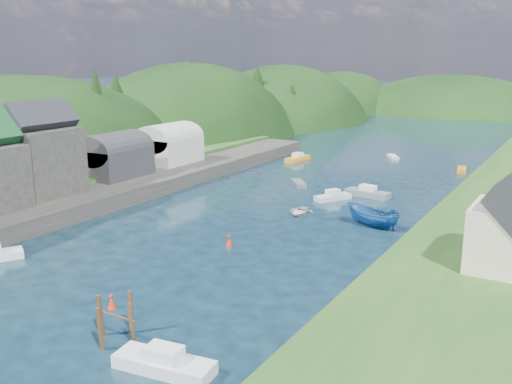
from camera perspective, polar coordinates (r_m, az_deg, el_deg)
The scene contains 11 objects.
ground at distance 82.31m, azimuth 7.86°, elevation 0.43°, with size 600.00×600.00×0.00m, color black.
hillside_left at distance 127.56m, azimuth -6.58°, elevation 1.54°, with size 44.00×245.56×52.00m.
far_hills at distance 202.32m, azimuth 22.06°, elevation 4.36°, with size 103.00×68.00×44.00m.
hill_trees at distance 94.70m, azimuth 12.24°, elevation 8.76°, with size 91.82×150.03×12.20m.
quay_left at distance 72.55m, azimuth -19.92°, elevation -1.28°, with size 12.00×110.00×2.00m, color #2D2B28.
terrace_left_grass at distance 77.93m, azimuth -23.22°, elevation -0.39°, with size 12.00×110.00×2.50m, color #234719.
boat_sheds at distance 85.92m, azimuth -11.25°, elevation 4.45°, with size 7.00×21.00×7.50m.
piling_cluster_far at distance 40.11m, azimuth -13.80°, elevation -12.67°, with size 3.40×3.15×3.60m.
channel_buoy_near at distance 45.21m, azimuth -14.25°, elevation -10.62°, with size 0.70×0.70×1.10m.
channel_buoy_far at distance 57.26m, azimuth -2.72°, elevation -4.92°, with size 0.70×0.70×1.10m.
moored_boats at distance 56.38m, azimuth -4.81°, elevation -4.96°, with size 32.57×97.58×2.51m.
Camera 1 is at (30.92, -23.92, 18.84)m, focal length 40.00 mm.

